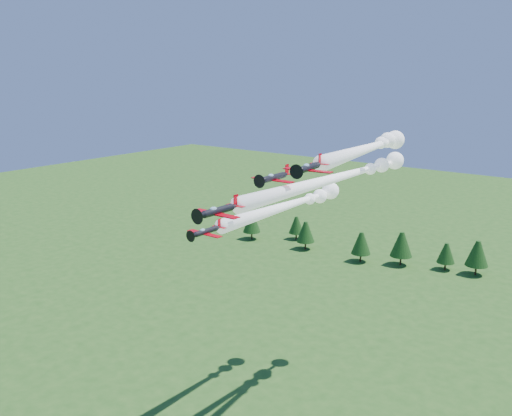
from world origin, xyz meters
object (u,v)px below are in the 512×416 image
Objects in this scene: plane_slot at (274,178)px; plane_left at (293,204)px; plane_lead at (341,177)px; plane_right at (370,148)px.

plane_left is at bearing 112.67° from plane_slot.
plane_left is (-10.37, -0.25, -6.59)m from plane_lead.
plane_right is 21.37m from plane_slot.
plane_lead is at bearing 2.37° from plane_left.
plane_lead is 7.20× the size of plane_slot.
plane_lead reaches higher than plane_left.
plane_slot reaches higher than plane_lead.
plane_right is 5.29× the size of plane_slot.
plane_left is 0.99× the size of plane_right.
plane_lead is 12.29m from plane_left.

